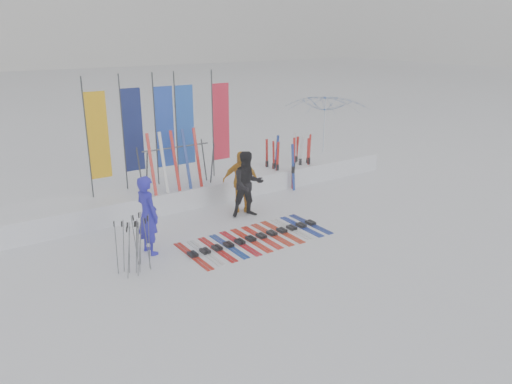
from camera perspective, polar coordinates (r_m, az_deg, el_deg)
ground at (r=11.64m, az=3.63°, el=-6.90°), size 120.00×120.00×0.00m
snow_bank at (r=15.17m, az=-7.00°, el=0.28°), size 14.00×1.60×0.60m
person_blue at (r=11.52m, az=-12.28°, el=-2.60°), size 0.54×0.73×1.84m
person_black at (r=13.51m, az=-0.95°, el=0.88°), size 1.04×0.90×1.82m
person_yellow at (r=13.96m, az=-1.77°, el=1.24°), size 1.08×0.89×1.72m
tent_canopy at (r=18.44m, az=7.99°, el=6.90°), size 3.48×3.52×2.76m
ski_row at (r=12.30m, az=-0.01°, el=-5.25°), size 3.65×1.70×0.07m
pole_cluster at (r=10.80m, az=-13.67°, el=-5.95°), size 0.80×0.65×1.25m
feather_flags at (r=14.48m, az=-10.76°, el=7.18°), size 4.29×0.29×3.20m
ski_rack at (r=14.21m, az=-9.06°, el=3.51°), size 2.04×0.80×1.23m
upright_skis at (r=16.43m, az=3.92°, el=3.53°), size 1.51×1.02×1.69m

